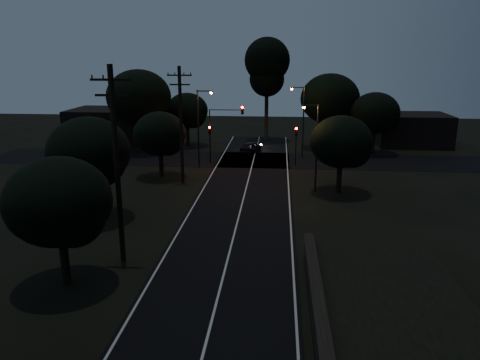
{
  "coord_description": "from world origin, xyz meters",
  "views": [
    {
      "loc": [
        2.81,
        -9.19,
        11.49
      ],
      "look_at": [
        0.0,
        24.0,
        2.5
      ],
      "focal_mm": 35.0,
      "sensor_mm": 36.0,
      "label": 1
    }
  ],
  "objects_px": {
    "streetlight_a": "(200,123)",
    "streetlight_b": "(302,117)",
    "car": "(251,147)",
    "tall_pine": "(267,67)",
    "signal_mast": "(225,124)",
    "streetlight_c": "(315,142)",
    "utility_pole_mid": "(117,163)",
    "utility_pole_far": "(181,123)",
    "signal_left": "(210,137)",
    "signal_right": "(296,139)"
  },
  "relations": [
    {
      "from": "streetlight_a",
      "to": "utility_pole_far",
      "type": "bearing_deg",
      "value": -96.59
    },
    {
      "from": "tall_pine",
      "to": "signal_left",
      "type": "relative_size",
      "value": 3.35
    },
    {
      "from": "signal_right",
      "to": "streetlight_c",
      "type": "relative_size",
      "value": 0.55
    },
    {
      "from": "streetlight_b",
      "to": "utility_pole_far",
      "type": "bearing_deg",
      "value": -133.3
    },
    {
      "from": "utility_pole_mid",
      "to": "streetlight_a",
      "type": "distance_m",
      "value": 23.04
    },
    {
      "from": "signal_right",
      "to": "streetlight_a",
      "type": "distance_m",
      "value": 10.26
    },
    {
      "from": "signal_right",
      "to": "car",
      "type": "distance_m",
      "value": 8.2
    },
    {
      "from": "streetlight_b",
      "to": "signal_right",
      "type": "bearing_deg",
      "value": -100.0
    },
    {
      "from": "streetlight_a",
      "to": "streetlight_b",
      "type": "relative_size",
      "value": 1.0
    },
    {
      "from": "car",
      "to": "signal_right",
      "type": "bearing_deg",
      "value": 147.61
    },
    {
      "from": "tall_pine",
      "to": "streetlight_b",
      "type": "height_order",
      "value": "tall_pine"
    },
    {
      "from": "utility_pole_mid",
      "to": "signal_mast",
      "type": "distance_m",
      "value": 25.22
    },
    {
      "from": "utility_pole_mid",
      "to": "tall_pine",
      "type": "xyz_separation_m",
      "value": [
        7.0,
        40.0,
        4.15
      ]
    },
    {
      "from": "streetlight_a",
      "to": "streetlight_b",
      "type": "distance_m",
      "value": 12.19
    },
    {
      "from": "utility_pole_mid",
      "to": "streetlight_b",
      "type": "xyz_separation_m",
      "value": [
        11.31,
        29.0,
        -1.1
      ]
    },
    {
      "from": "signal_mast",
      "to": "streetlight_a",
      "type": "relative_size",
      "value": 0.78
    },
    {
      "from": "utility_pole_far",
      "to": "streetlight_a",
      "type": "xyz_separation_m",
      "value": [
        0.69,
        6.0,
        -0.85
      ]
    },
    {
      "from": "utility_pole_mid",
      "to": "tall_pine",
      "type": "bearing_deg",
      "value": 80.07
    },
    {
      "from": "utility_pole_far",
      "to": "signal_left",
      "type": "distance_m",
      "value": 8.53
    },
    {
      "from": "tall_pine",
      "to": "signal_right",
      "type": "distance_m",
      "value": 16.97
    },
    {
      "from": "streetlight_a",
      "to": "signal_mast",
      "type": "bearing_deg",
      "value": 39.77
    },
    {
      "from": "signal_mast",
      "to": "streetlight_c",
      "type": "height_order",
      "value": "streetlight_c"
    },
    {
      "from": "streetlight_a",
      "to": "streetlight_c",
      "type": "distance_m",
      "value": 13.72
    },
    {
      "from": "car",
      "to": "streetlight_b",
      "type": "bearing_deg",
      "value": 178.2
    },
    {
      "from": "signal_left",
      "to": "car",
      "type": "distance_m",
      "value": 7.57
    },
    {
      "from": "tall_pine",
      "to": "streetlight_c",
      "type": "height_order",
      "value": "tall_pine"
    },
    {
      "from": "signal_mast",
      "to": "car",
      "type": "relative_size",
      "value": 1.56
    },
    {
      "from": "utility_pole_far",
      "to": "streetlight_b",
      "type": "xyz_separation_m",
      "value": [
        11.31,
        12.0,
        -0.85
      ]
    },
    {
      "from": "car",
      "to": "tall_pine",
      "type": "bearing_deg",
      "value": -82.62
    },
    {
      "from": "tall_pine",
      "to": "utility_pole_mid",
      "type": "bearing_deg",
      "value": -99.93
    },
    {
      "from": "car",
      "to": "utility_pole_mid",
      "type": "bearing_deg",
      "value": 97.09
    },
    {
      "from": "tall_pine",
      "to": "signal_right",
      "type": "height_order",
      "value": "tall_pine"
    },
    {
      "from": "utility_pole_far",
      "to": "streetlight_c",
      "type": "relative_size",
      "value": 1.4
    },
    {
      "from": "utility_pole_far",
      "to": "signal_right",
      "type": "height_order",
      "value": "utility_pole_far"
    },
    {
      "from": "signal_mast",
      "to": "streetlight_a",
      "type": "xyz_separation_m",
      "value": [
        -2.39,
        -1.99,
        0.3
      ]
    },
    {
      "from": "tall_pine",
      "to": "streetlight_c",
      "type": "xyz_separation_m",
      "value": [
        4.83,
        -25.0,
        -5.54
      ]
    },
    {
      "from": "utility_pole_far",
      "to": "streetlight_b",
      "type": "height_order",
      "value": "utility_pole_far"
    },
    {
      "from": "signal_left",
      "to": "signal_mast",
      "type": "relative_size",
      "value": 0.66
    },
    {
      "from": "streetlight_b",
      "to": "utility_pole_mid",
      "type": "bearing_deg",
      "value": -111.3
    },
    {
      "from": "signal_left",
      "to": "streetlight_a",
      "type": "xyz_separation_m",
      "value": [
        -0.71,
        -1.99,
        1.8
      ]
    },
    {
      "from": "utility_pole_far",
      "to": "streetlight_a",
      "type": "relative_size",
      "value": 1.31
    },
    {
      "from": "signal_left",
      "to": "streetlight_c",
      "type": "bearing_deg",
      "value": -43.76
    },
    {
      "from": "tall_pine",
      "to": "streetlight_c",
      "type": "relative_size",
      "value": 1.83
    },
    {
      "from": "streetlight_c",
      "to": "streetlight_b",
      "type": "bearing_deg",
      "value": 92.14
    },
    {
      "from": "utility_pole_far",
      "to": "tall_pine",
      "type": "bearing_deg",
      "value": 73.07
    },
    {
      "from": "utility_pole_far",
      "to": "streetlight_c",
      "type": "height_order",
      "value": "utility_pole_far"
    },
    {
      "from": "streetlight_c",
      "to": "car",
      "type": "distance_m",
      "value": 17.61
    },
    {
      "from": "utility_pole_mid",
      "to": "tall_pine",
      "type": "distance_m",
      "value": 40.82
    },
    {
      "from": "streetlight_c",
      "to": "utility_pole_far",
      "type": "bearing_deg",
      "value": 170.4
    },
    {
      "from": "streetlight_a",
      "to": "streetlight_b",
      "type": "height_order",
      "value": "same"
    }
  ]
}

